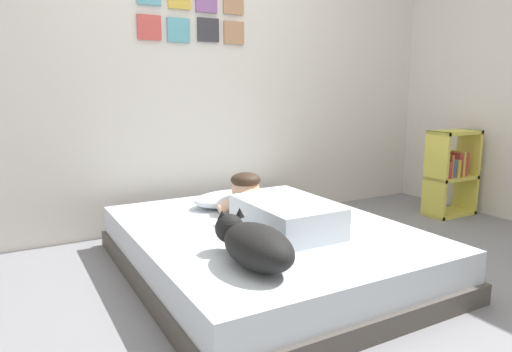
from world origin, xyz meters
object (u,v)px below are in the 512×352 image
Objects in this scene: bed at (265,248)px; dog at (254,244)px; pillow at (229,199)px; coffee_cup at (262,201)px; cell_phone at (280,249)px; person_lying at (274,209)px; bookshelf at (451,172)px.

dog is at bearing -125.06° from bed.
pillow is at bearing 88.59° from bed.
cell_phone is at bearing -114.24° from coffee_cup.
coffee_cup is 0.90m from cell_phone.
person_lying is at bearing -111.48° from coffee_cup.
dog reaches higher than cell_phone.
cell_phone is at bearing -99.84° from pillow.
cell_phone is (-0.37, -0.82, -0.03)m from coffee_cup.
person_lying is at bearing 50.50° from dog.
dog is at bearing -109.84° from pillow.
dog is at bearing -121.95° from coffee_cup.
cell_phone is (-0.16, -0.93, -0.05)m from pillow.
bookshelf reaches higher than cell_phone.
person_lying reaches higher than dog.
bed is 13.89× the size of cell_phone.
pillow is 0.24m from coffee_cup.
person_lying is at bearing -170.82° from bookshelf.
bed is 0.45m from cell_phone.
cell_phone is at bearing -110.30° from bed.
person_lying is 0.65m from dog.
person_lying reaches higher than bed.
cell_phone is 2.34m from bookshelf.
person_lying is 2.05m from bookshelf.
pillow is 4.16× the size of coffee_cup.
bed is at bearing -171.53° from bookshelf.
cell_phone is (-0.15, -0.40, 0.15)m from bed.
bookshelf is at bearing 9.18° from person_lying.
person_lying is 1.23× the size of bookshelf.
pillow reaches higher than cell_phone.
person_lying is (0.05, -0.02, 0.25)m from bed.
dog reaches higher than coffee_cup.
pillow reaches higher than bed.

